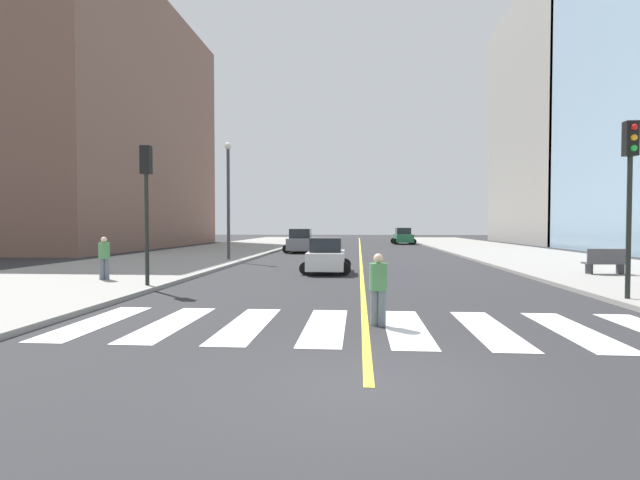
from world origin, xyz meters
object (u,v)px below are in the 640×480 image
Objects in this scene: traffic_light_near_corner at (630,175)px; pedestrian_crossing at (378,286)px; pedestrian_walking_west at (104,256)px; car_green_second at (403,236)px; car_gray_nearest at (301,241)px; car_white_third at (326,256)px; street_lamp at (228,190)px; park_bench at (606,262)px; traffic_light_far_corner at (147,188)px.

pedestrian_crossing is (-7.40, -3.67, -2.84)m from traffic_light_near_corner.
traffic_light_near_corner reaches higher than pedestrian_walking_west.
car_green_second is 44.33m from traffic_light_near_corner.
traffic_light_near_corner is (12.71, -25.27, 2.81)m from car_gray_nearest.
car_white_third is 0.52× the size of street_lamp.
street_lamp is (-6.65, 6.61, 3.70)m from car_white_third.
car_white_third is 12.88m from traffic_light_near_corner.
park_bench is 15.02m from pedestrian_crossing.
street_lamp is at bearing 64.67° from park_bench.
street_lamp is (1.81, 11.48, 3.42)m from pedestrian_walking_west.
car_gray_nearest is 11.46m from street_lamp.
car_green_second is 0.92× the size of traffic_light_far_corner.
car_green_second is 1.19× the size of car_white_third.
pedestrian_crossing is at bearing -65.04° from street_lamp.
traffic_light_far_corner is 3.87m from pedestrian_walking_west.
street_lamp reaches higher than traffic_light_far_corner.
park_bench is at bearing 64.25° from pedestrian_crossing.
traffic_light_near_corner is 2.82× the size of park_bench.
traffic_light_far_corner is (-2.67, -23.39, 2.69)m from car_gray_nearest.
car_gray_nearest is at bearing 59.73° from car_green_second.
car_gray_nearest is 0.92× the size of traffic_light_far_corner.
traffic_light_far_corner is at bearing 116.42° from pedestrian_walking_west.
pedestrian_walking_west is (-5.14, -21.84, 0.14)m from car_gray_nearest.
car_gray_nearest is 23.69m from traffic_light_far_corner.
car_gray_nearest is at bearing 72.17° from street_lamp.
car_white_third is at bearing 178.35° from pedestrian_walking_west.
car_green_second is at bearing 64.99° from street_lamp.
pedestrian_crossing is at bearing -81.34° from car_white_third.
car_green_second is at bearing 101.93° from pedestrian_crossing.
park_bench is 1.11× the size of pedestrian_crossing.
car_white_third is 9.76m from pedestrian_walking_west.
street_lamp is at bearing -130.50° from pedestrian_walking_west.
park_bench is at bearing -22.09° from street_lamp.
traffic_light_near_corner is 0.70× the size of street_lamp.
car_gray_nearest is 28.43m from traffic_light_near_corner.
car_gray_nearest is 17.30m from car_white_third.
car_white_third is at bearing 117.37° from pedestrian_crossing.
car_gray_nearest is 2.49× the size of park_bench.
car_gray_nearest is at bearing 37.68° from park_bench.
traffic_light_far_corner is at bearing -98.16° from car_gray_nearest.
traffic_light_far_corner reaches higher than car_green_second.
traffic_light_near_corner is 15.50m from traffic_light_far_corner.
street_lamp is at bearing 132.86° from pedestrian_crossing.
traffic_light_near_corner is 8.74m from pedestrian_crossing.
car_green_second is 43.58m from pedestrian_walking_west.
pedestrian_walking_west is at bearing 163.70° from pedestrian_crossing.
car_gray_nearest is at bearing 83.49° from traffic_light_far_corner.
pedestrian_walking_west is at bearing -10.88° from traffic_light_near_corner.
car_green_second is 32.49m from street_lamp.
traffic_light_near_corner is 18.37m from pedestrian_walking_west.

